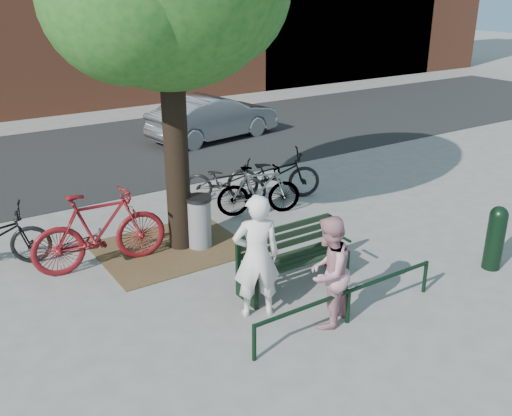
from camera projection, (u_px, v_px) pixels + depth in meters
ground at (294, 286)px, 8.62m from camera, size 90.00×90.00×0.00m
dirt_pit at (171, 248)px, 9.82m from camera, size 2.40×2.00×0.02m
road at (103, 154)px, 15.23m from camera, size 40.00×7.00×0.01m
park_bench at (291, 255)px, 8.51m from camera, size 1.74×0.54×0.97m
guard_railing at (349, 296)px, 7.54m from camera, size 3.06×0.06×0.51m
person_left at (256, 257)px, 7.58m from camera, size 0.75×0.63×1.76m
person_right at (328, 272)px, 7.40m from camera, size 0.93×0.85×1.53m
bollard at (496, 236)px, 8.96m from camera, size 0.28×0.28×1.06m
litter_bin at (199, 222)px, 9.73m from camera, size 0.45×0.45×0.92m
bicycle_b at (100, 230)px, 8.98m from camera, size 2.18×0.77×1.29m
bicycle_c at (225, 182)px, 11.76m from camera, size 1.65×1.62×0.90m
bicycle_d at (259, 190)px, 11.12m from camera, size 1.73×1.01×1.00m
bicycle_e at (274, 174)px, 11.98m from camera, size 2.08×1.48×1.04m
parked_car at (214, 117)px, 16.49m from camera, size 4.07×1.94×1.29m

